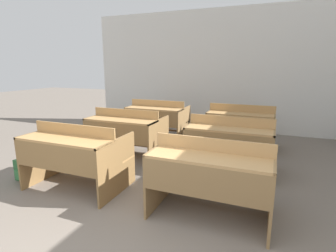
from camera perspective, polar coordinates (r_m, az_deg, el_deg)
wall_back at (r=6.90m, az=10.82°, el=11.67°), size 6.86×0.06×3.02m
bench_front_left at (r=3.74m, az=-19.52°, el=-5.72°), size 1.28×0.85×0.89m
bench_front_right at (r=2.93m, az=9.40°, el=-10.33°), size 1.28×0.85×0.89m
bench_second_left at (r=4.78m, az=-9.09°, el=-1.18°), size 1.28×0.85×0.89m
bench_second_right at (r=4.16m, az=13.30°, el=-3.45°), size 1.28×0.85×0.89m
bench_third_left at (r=5.95m, az=-2.35°, el=1.76°), size 1.28×0.85×0.89m
bench_third_right at (r=5.48m, az=15.51°, el=0.31°), size 1.28×0.85×0.89m
schoolbag at (r=4.40m, az=-28.52°, el=-8.32°), size 0.26×0.22×0.31m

